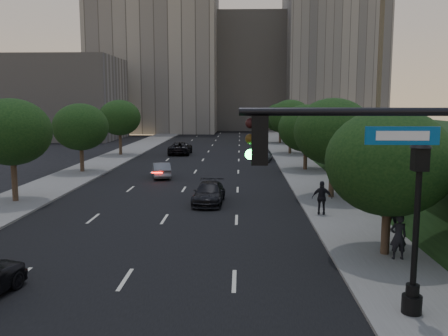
{
  "coord_description": "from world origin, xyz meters",
  "views": [
    {
      "loc": [
        4.21,
        -11.48,
        6.49
      ],
      "look_at": [
        3.48,
        9.08,
        3.6
      ],
      "focal_mm": 38.0,
      "sensor_mm": 36.0,
      "label": 1
    }
  ],
  "objects_px": {
    "sedan_far_right": "(264,155)",
    "pedestrian_c": "(322,198)",
    "sedan_near_right": "(209,193)",
    "pedestrian_b": "(390,211)",
    "street_lamp": "(416,233)",
    "sedan_far_left": "(180,148)",
    "sedan_mid_left": "(161,170)",
    "pedestrian_a": "(398,237)"
  },
  "relations": [
    {
      "from": "sedan_far_right",
      "to": "pedestrian_c",
      "type": "distance_m",
      "value": 25.38
    },
    {
      "from": "sedan_near_right",
      "to": "pedestrian_b",
      "type": "relative_size",
      "value": 2.56
    },
    {
      "from": "street_lamp",
      "to": "sedan_far_left",
      "type": "xyz_separation_m",
      "value": [
        -12.66,
        44.41,
        -1.86
      ]
    },
    {
      "from": "street_lamp",
      "to": "pedestrian_b",
      "type": "bearing_deg",
      "value": 76.59
    },
    {
      "from": "sedan_mid_left",
      "to": "pedestrian_a",
      "type": "bearing_deg",
      "value": 108.92
    },
    {
      "from": "sedan_mid_left",
      "to": "pedestrian_b",
      "type": "xyz_separation_m",
      "value": [
        14.3,
        -16.52,
        0.39
      ]
    },
    {
      "from": "sedan_far_right",
      "to": "pedestrian_b",
      "type": "xyz_separation_m",
      "value": [
        4.9,
        -28.2,
        0.41
      ]
    },
    {
      "from": "pedestrian_c",
      "to": "sedan_mid_left",
      "type": "bearing_deg",
      "value": -41.05
    },
    {
      "from": "pedestrian_a",
      "to": "pedestrian_c",
      "type": "distance_m",
      "value": 7.8
    },
    {
      "from": "sedan_far_right",
      "to": "pedestrian_a",
      "type": "height_order",
      "value": "pedestrian_a"
    },
    {
      "from": "sedan_near_right",
      "to": "pedestrian_a",
      "type": "xyz_separation_m",
      "value": [
        8.4,
        -10.97,
        0.41
      ]
    },
    {
      "from": "sedan_far_left",
      "to": "pedestrian_c",
      "type": "relative_size",
      "value": 2.9
    },
    {
      "from": "street_lamp",
      "to": "pedestrian_a",
      "type": "distance_m",
      "value": 5.38
    },
    {
      "from": "sedan_far_left",
      "to": "sedan_near_right",
      "type": "xyz_separation_m",
      "value": [
        5.45,
        -28.43,
        -0.1
      ]
    },
    {
      "from": "pedestrian_b",
      "to": "street_lamp",
      "type": "bearing_deg",
      "value": 70.87
    },
    {
      "from": "sedan_mid_left",
      "to": "sedan_far_right",
      "type": "bearing_deg",
      "value": -141.74
    },
    {
      "from": "sedan_mid_left",
      "to": "street_lamp",
      "type": "bearing_deg",
      "value": 101.63
    },
    {
      "from": "sedan_near_right",
      "to": "pedestrian_b",
      "type": "bearing_deg",
      "value": -31.0
    },
    {
      "from": "street_lamp",
      "to": "pedestrian_c",
      "type": "relative_size",
      "value": 2.93
    },
    {
      "from": "pedestrian_b",
      "to": "pedestrian_c",
      "type": "relative_size",
      "value": 0.94
    },
    {
      "from": "street_lamp",
      "to": "pedestrian_c",
      "type": "height_order",
      "value": "street_lamp"
    },
    {
      "from": "sedan_far_right",
      "to": "pedestrian_c",
      "type": "height_order",
      "value": "pedestrian_c"
    },
    {
      "from": "sedan_near_right",
      "to": "pedestrian_c",
      "type": "height_order",
      "value": "pedestrian_c"
    },
    {
      "from": "sedan_far_right",
      "to": "pedestrian_a",
      "type": "relative_size",
      "value": 2.01
    },
    {
      "from": "sedan_near_right",
      "to": "pedestrian_a",
      "type": "height_order",
      "value": "pedestrian_a"
    },
    {
      "from": "sedan_mid_left",
      "to": "pedestrian_a",
      "type": "height_order",
      "value": "pedestrian_a"
    },
    {
      "from": "pedestrian_a",
      "to": "pedestrian_b",
      "type": "height_order",
      "value": "pedestrian_a"
    },
    {
      "from": "pedestrian_a",
      "to": "pedestrian_b",
      "type": "xyz_separation_m",
      "value": [
        1.12,
        4.69,
        -0.03
      ]
    },
    {
      "from": "sedan_near_right",
      "to": "pedestrian_a",
      "type": "bearing_deg",
      "value": -50.15
    },
    {
      "from": "pedestrian_b",
      "to": "sedan_mid_left",
      "type": "bearing_deg",
      "value": -54.84
    },
    {
      "from": "sedan_mid_left",
      "to": "sedan_far_right",
      "type": "height_order",
      "value": "sedan_mid_left"
    },
    {
      "from": "sedan_far_right",
      "to": "sedan_far_left",
      "type": "bearing_deg",
      "value": 155.74
    },
    {
      "from": "sedan_far_left",
      "to": "pedestrian_b",
      "type": "bearing_deg",
      "value": 113.03
    },
    {
      "from": "pedestrian_a",
      "to": "sedan_far_right",
      "type": "bearing_deg",
      "value": -85.84
    },
    {
      "from": "sedan_near_right",
      "to": "sedan_far_right",
      "type": "bearing_deg",
      "value": 80.52
    },
    {
      "from": "pedestrian_a",
      "to": "sedan_near_right",
      "type": "bearing_deg",
      "value": -54.96
    },
    {
      "from": "sedan_mid_left",
      "to": "sedan_far_left",
      "type": "relative_size",
      "value": 0.73
    },
    {
      "from": "sedan_mid_left",
      "to": "pedestrian_a",
      "type": "xyz_separation_m",
      "value": [
        13.18,
        -21.21,
        0.42
      ]
    },
    {
      "from": "sedan_far_left",
      "to": "pedestrian_b",
      "type": "distance_m",
      "value": 37.8
    },
    {
      "from": "sedan_mid_left",
      "to": "pedestrian_b",
      "type": "height_order",
      "value": "pedestrian_b"
    },
    {
      "from": "pedestrian_c",
      "to": "pedestrian_a",
      "type": "bearing_deg",
      "value": 112.21
    },
    {
      "from": "street_lamp",
      "to": "pedestrian_b",
      "type": "relative_size",
      "value": 3.12
    }
  ]
}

